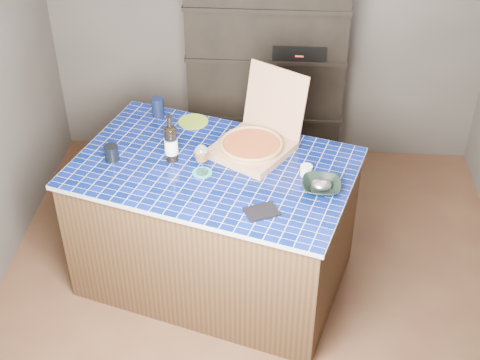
# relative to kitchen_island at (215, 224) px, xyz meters

# --- Properties ---
(room) EXTENTS (3.50, 3.50, 3.50)m
(room) POSITION_rel_kitchen_island_xyz_m (0.27, -0.13, 0.78)
(room) COLOR brown
(room) RESTS_ON ground
(shelving_unit) EXTENTS (1.20, 0.41, 1.80)m
(shelving_unit) POSITION_rel_kitchen_island_xyz_m (0.28, 1.40, 0.44)
(shelving_unit) COLOR black
(shelving_unit) RESTS_ON floor
(kitchen_island) EXTENTS (1.94, 1.52, 0.93)m
(kitchen_island) POSITION_rel_kitchen_island_xyz_m (0.00, 0.00, 0.00)
(kitchen_island) COLOR #48301C
(kitchen_island) RESTS_ON floor
(pizza_box) EXTENTS (0.64, 0.68, 0.47)m
(pizza_box) POSITION_rel_kitchen_island_xyz_m (0.24, 0.18, 0.53)
(pizza_box) COLOR #A87656
(pizza_box) RESTS_ON kitchen_island
(mead_bottle) EXTENTS (0.08, 0.08, 0.32)m
(mead_bottle) POSITION_rel_kitchen_island_xyz_m (-0.26, 0.05, 0.59)
(mead_bottle) COLOR black
(mead_bottle) RESTS_ON kitchen_island
(teal_trivet) EXTENTS (0.12, 0.12, 0.01)m
(teal_trivet) POSITION_rel_kitchen_island_xyz_m (-0.06, -0.08, 0.47)
(teal_trivet) COLOR teal
(teal_trivet) RESTS_ON kitchen_island
(wine_glass) EXTENTS (0.09, 0.09, 0.19)m
(wine_glass) POSITION_rel_kitchen_island_xyz_m (-0.06, -0.08, 0.60)
(wine_glass) COLOR white
(wine_glass) RESTS_ON teal_trivet
(tumbler) EXTENTS (0.09, 0.09, 0.10)m
(tumbler) POSITION_rel_kitchen_island_xyz_m (-0.63, 0.03, 0.51)
(tumbler) COLOR black
(tumbler) RESTS_ON kitchen_island
(dvd_case) EXTENTS (0.22, 0.19, 0.01)m
(dvd_case) POSITION_rel_kitchen_island_xyz_m (0.32, -0.43, 0.47)
(dvd_case) COLOR black
(dvd_case) RESTS_ON kitchen_island
(bowl) EXTENTS (0.23, 0.23, 0.06)m
(bowl) POSITION_rel_kitchen_island_xyz_m (0.65, -0.20, 0.49)
(bowl) COLOR black
(bowl) RESTS_ON kitchen_island
(foil_contents) EXTENTS (0.12, 0.10, 0.06)m
(foil_contents) POSITION_rel_kitchen_island_xyz_m (0.65, -0.20, 0.50)
(foil_contents) COLOR #A5A4AF
(foil_contents) RESTS_ON bowl
(white_jar) EXTENTS (0.07, 0.07, 0.06)m
(white_jar) POSITION_rel_kitchen_island_xyz_m (0.57, -0.05, 0.50)
(white_jar) COLOR silver
(white_jar) RESTS_ON kitchen_island
(navy_cup) EXTENTS (0.08, 0.08, 0.13)m
(navy_cup) POSITION_rel_kitchen_island_xyz_m (-0.44, 0.58, 0.53)
(navy_cup) COLOR black
(navy_cup) RESTS_ON kitchen_island
(green_trivet) EXTENTS (0.20, 0.20, 0.01)m
(green_trivet) POSITION_rel_kitchen_island_xyz_m (-0.19, 0.51, 0.47)
(green_trivet) COLOR olive
(green_trivet) RESTS_ON kitchen_island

